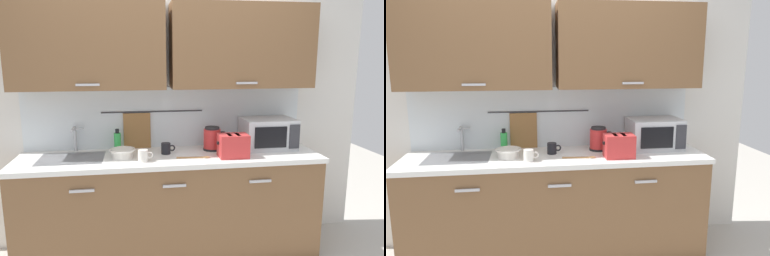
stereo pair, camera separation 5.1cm
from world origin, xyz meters
The scene contains 11 objects.
counter_unit centered at (-0.01, 0.30, 0.46)m, with size 2.53×0.64×0.90m.
back_wall_assembly centered at (0.00, 0.53, 1.52)m, with size 3.70×0.41×2.50m.
sink_faucet centered at (-0.80, 0.53, 1.04)m, with size 0.09×0.17×0.22m.
microwave centered at (0.89, 0.41, 1.04)m, with size 0.46×0.35×0.27m.
electric_kettle centered at (0.39, 0.41, 1.00)m, with size 0.23×0.16×0.21m.
dish_soap_bottle centered at (-0.44, 0.51, 0.99)m, with size 0.06×0.06×0.20m.
mug_near_sink centered at (-0.23, 0.14, 0.95)m, with size 0.12×0.08×0.09m.
mixing_bowl centered at (-0.39, 0.27, 0.94)m, with size 0.21×0.21×0.08m.
toaster centered at (0.51, 0.16, 1.00)m, with size 0.26×0.17×0.19m.
mug_by_kettle centered at (-0.03, 0.34, 0.95)m, with size 0.12×0.08×0.09m.
wooden_spoon centered at (0.21, 0.17, 0.91)m, with size 0.28×0.06×0.01m.
Camera 2 is at (-0.21, -2.59, 1.71)m, focal length 33.25 mm.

